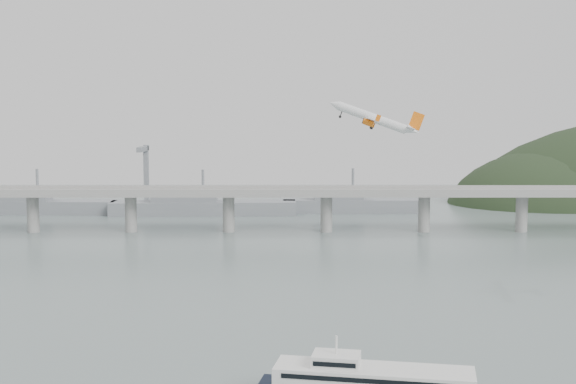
{
  "coord_description": "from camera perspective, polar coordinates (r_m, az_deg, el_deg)",
  "views": [
    {
      "loc": [
        -0.62,
        -189.64,
        62.11
      ],
      "look_at": [
        0.0,
        55.0,
        36.0
      ],
      "focal_mm": 48.0,
      "sensor_mm": 36.0,
      "label": 1
    }
  ],
  "objects": [
    {
      "name": "ground",
      "position": [
        199.55,
        0.04,
        -12.04
      ],
      "size": [
        900.0,
        900.0,
        0.0
      ],
      "primitive_type": "plane",
      "color": "slate",
      "rests_on": "ground"
    },
    {
      "name": "bridge",
      "position": [
        392.17,
        -0.22,
        -0.42
      ],
      "size": [
        800.0,
        22.0,
        23.9
      ],
      "color": "gray",
      "rests_on": "ground"
    },
    {
      "name": "distant_fleet",
      "position": [
        483.57,
        -18.81,
        -0.87
      ],
      "size": [
        453.0,
        60.9,
        40.0
      ],
      "color": "slate",
      "rests_on": "ground"
    },
    {
      "name": "airliner",
      "position": [
        285.81,
        6.42,
        5.41
      ],
      "size": [
        35.57,
        32.54,
        14.43
      ],
      "rotation": [
        0.05,
        -0.34,
        2.97
      ],
      "color": "white",
      "rests_on": "ground"
    }
  ]
}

